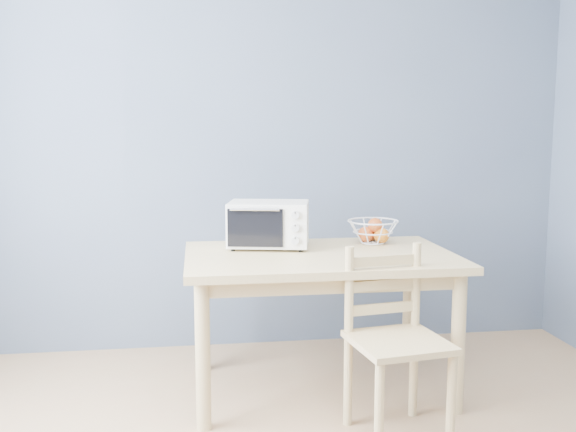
{
  "coord_description": "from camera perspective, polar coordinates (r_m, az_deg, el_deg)",
  "views": [
    {
      "loc": [
        -0.39,
        -1.81,
        1.4
      ],
      "look_at": [
        0.1,
        1.59,
        0.93
      ],
      "focal_mm": 40.0,
      "sensor_mm": 36.0,
      "label": 1
    }
  ],
  "objects": [
    {
      "name": "toaster_oven",
      "position": [
        3.51,
        -2.02,
        -0.68
      ],
      "size": [
        0.48,
        0.38,
        0.25
      ],
      "rotation": [
        0.0,
        0.0,
        -0.2
      ],
      "color": "silver",
      "rests_on": "dining_table"
    },
    {
      "name": "room",
      "position": [
        1.85,
        3.92,
        4.65
      ],
      "size": [
        4.01,
        4.51,
        2.61
      ],
      "color": "tan",
      "rests_on": "ground"
    },
    {
      "name": "dining_table",
      "position": [
        3.39,
        2.84,
        -5.01
      ],
      "size": [
        1.4,
        0.9,
        0.75
      ],
      "color": "#D1B37D",
      "rests_on": "ground"
    },
    {
      "name": "dining_chair",
      "position": [
        3.02,
        9.46,
        -11.14
      ],
      "size": [
        0.46,
        0.46,
        0.86
      ],
      "rotation": [
        0.0,
        0.0,
        0.16
      ],
      "color": "#D1B37D",
      "rests_on": "ground"
    },
    {
      "name": "fruit_basket",
      "position": [
        3.67,
        7.57,
        -1.3
      ],
      "size": [
        0.33,
        0.33,
        0.15
      ],
      "rotation": [
        0.0,
        0.0,
        0.15
      ],
      "color": "silver",
      "rests_on": "dining_table"
    }
  ]
}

